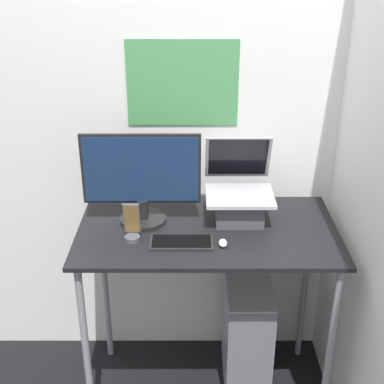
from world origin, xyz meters
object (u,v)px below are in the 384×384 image
keyboard (183,242)px  computer_tower (248,332)px  monitor (143,181)px  laptop (240,199)px  mouse (224,243)px  cell_phone (133,228)px

keyboard → computer_tower: keyboard is taller
monitor → computer_tower: 1.01m
laptop → mouse: laptop is taller
laptop → monitor: monitor is taller
laptop → monitor: bearing=-176.8°
keyboard → cell_phone: (-0.21, 0.04, 0.05)m
laptop → monitor: size_ratio=0.69×
monitor → mouse: (0.35, -0.22, -0.19)m
monitor → keyboard: bearing=-48.8°
computer_tower → keyboard: bearing=-144.4°
cell_phone → computer_tower: bearing=20.0°
monitor → cell_phone: 0.22m
cell_phone → keyboard: bearing=-10.4°
mouse → cell_phone: size_ratio=0.33×
monitor → computer_tower: bearing=3.4°
monitor → keyboard: size_ratio=1.95×
monitor → computer_tower: size_ratio=0.87×
monitor → laptop: bearing=3.2°
laptop → keyboard: 0.36m
laptop → mouse: 0.27m
mouse → cell_phone: bearing=172.4°
laptop → mouse: size_ratio=6.29×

